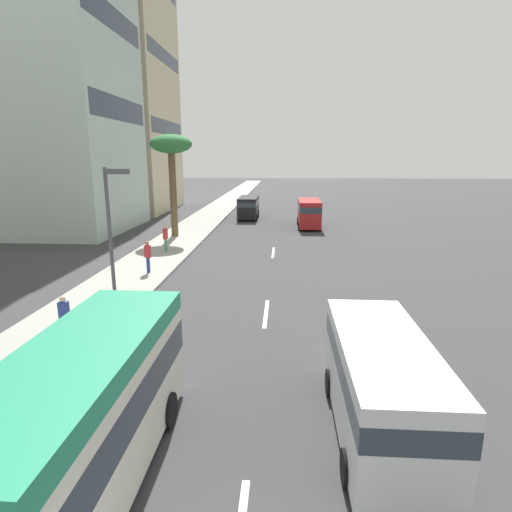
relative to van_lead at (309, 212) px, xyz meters
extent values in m
plane|color=#38383A|center=(-4.67, 3.01, -1.44)|extent=(198.00, 198.00, 0.00)
cube|color=#9E9B93|center=(-4.67, 10.51, -1.37)|extent=(162.00, 3.97, 0.15)
cube|color=silver|center=(-22.31, 3.01, -1.44)|extent=(3.20, 0.16, 0.01)
cube|color=silver|center=(-10.86, 3.01, -1.44)|extent=(3.20, 0.16, 0.01)
cube|color=#A51E1E|center=(0.00, 0.00, -0.08)|extent=(5.33, 1.93, 2.33)
cube|color=#2D3842|center=(0.00, 0.00, 0.43)|extent=(5.34, 1.94, 0.56)
cylinder|color=black|center=(1.60, 0.92, -1.08)|extent=(0.72, 0.24, 0.72)
cylinder|color=black|center=(1.60, -0.92, -1.08)|extent=(0.72, 0.24, 0.72)
cylinder|color=black|center=(-1.60, 0.92, -1.08)|extent=(0.72, 0.24, 0.72)
cylinder|color=black|center=(-1.60, -0.92, -1.08)|extent=(0.72, 0.24, 0.72)
cube|color=silver|center=(-29.92, 0.04, -0.16)|extent=(5.39, 1.98, 2.18)
cube|color=#2D3842|center=(-29.92, 0.04, 0.32)|extent=(5.40, 1.98, 0.52)
cylinder|color=black|center=(-28.30, 0.98, -1.08)|extent=(0.72, 0.24, 0.72)
cylinder|color=black|center=(-28.30, -0.90, -1.08)|extent=(0.72, 0.24, 0.72)
cylinder|color=black|center=(-31.53, 0.98, -1.08)|extent=(0.72, 0.24, 0.72)
cylinder|color=black|center=(-31.53, -0.90, -1.08)|extent=(0.72, 0.24, 0.72)
cube|color=black|center=(5.38, 6.08, -0.21)|extent=(5.18, 1.91, 2.08)
cube|color=#2D3842|center=(5.38, 6.08, 0.25)|extent=(5.19, 1.92, 0.50)
cylinder|color=black|center=(3.82, 5.17, -1.08)|extent=(0.72, 0.24, 0.72)
cylinder|color=black|center=(3.82, 6.99, -1.08)|extent=(0.72, 0.24, 0.72)
cylinder|color=black|center=(6.93, 5.17, -1.08)|extent=(0.72, 0.24, 0.72)
cylinder|color=black|center=(6.93, 6.99, -1.08)|extent=(0.72, 0.24, 0.72)
cube|color=silver|center=(-31.94, 6.07, -0.07)|extent=(6.83, 2.16, 2.28)
cube|color=#268C66|center=(-31.94, 6.07, 1.29)|extent=(6.83, 2.16, 0.44)
cube|color=#28333D|center=(-31.94, 6.07, 0.36)|extent=(6.85, 2.16, 0.76)
cylinder|color=black|center=(-29.96, 5.05, -1.02)|extent=(0.84, 0.26, 0.84)
cylinder|color=black|center=(-29.96, 7.10, -1.02)|extent=(0.84, 0.26, 0.84)
cylinder|color=navy|center=(-16.99, 9.74, -0.87)|extent=(0.14, 0.14, 0.86)
cylinder|color=navy|center=(-16.83, 9.74, -0.87)|extent=(0.14, 0.14, 0.86)
cube|color=red|center=(-16.91, 9.74, -0.10)|extent=(0.34, 0.38, 0.68)
sphere|color=#9E7251|center=(-16.91, 9.74, 0.35)|extent=(0.23, 0.23, 0.23)
cylinder|color=#4C8C66|center=(-11.76, 10.22, -0.86)|extent=(0.14, 0.14, 0.86)
cylinder|color=#4C8C66|center=(-11.60, 10.22, -0.86)|extent=(0.14, 0.14, 0.86)
cube|color=red|center=(-11.68, 10.22, -0.09)|extent=(0.35, 0.27, 0.68)
sphere|color=tan|center=(-11.68, 10.22, 0.37)|extent=(0.23, 0.23, 0.23)
cylinder|color=red|center=(-25.68, 9.87, -0.91)|extent=(0.14, 0.14, 0.76)
cylinder|color=red|center=(-25.52, 9.87, -0.91)|extent=(0.14, 0.14, 0.76)
cube|color=navy|center=(-25.60, 9.87, -0.23)|extent=(0.24, 0.33, 0.60)
sphere|color=beige|center=(-25.60, 9.87, 0.17)|extent=(0.21, 0.21, 0.21)
cylinder|color=brown|center=(-5.90, 11.10, 2.07)|extent=(0.55, 0.55, 6.73)
ellipsoid|color=#2D7238|center=(-5.90, 11.10, 5.92)|extent=(3.24, 3.24, 1.46)
cylinder|color=#4C4C51|center=(-23.49, 8.92, 1.63)|extent=(0.14, 0.14, 5.85)
cube|color=#4C4C51|center=(-23.49, 8.47, 4.41)|extent=(0.24, 0.90, 0.20)
cube|color=#2D3847|center=(-2.70, 16.19, 8.84)|extent=(11.58, 0.08, 1.90)
cube|color=#2D3847|center=(-2.70, 16.19, 15.69)|extent=(11.58, 0.08, 1.90)
cube|color=beige|center=(11.88, 22.70, 14.78)|extent=(13.67, 13.08, 32.46)
cube|color=#2D3847|center=(11.88, 16.19, 8.29)|extent=(12.58, 0.08, 1.62)
cube|color=#2D3847|center=(11.88, 16.19, 16.08)|extent=(12.58, 0.08, 1.62)
camera|label=1|loc=(-38.73, 2.33, 4.91)|focal=29.33mm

